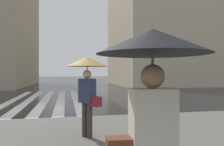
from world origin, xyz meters
TOP-DOWN VIEW (x-y plane):
  - ground_plane at (0.00, 0.00)m, footprint 220.00×220.00m
  - zebra_crossing at (4.00, 0.50)m, footprint 13.00×4.50m
  - haussmann_block_corner at (20.02, -19.84)m, footprint 15.05×23.32m
  - pedestrian_with_floral_umbrella at (-5.68, -1.33)m, footprint 1.06×1.06m
  - pedestrian_approaching_kerb at (-9.34, -1.56)m, footprint 1.03×1.03m

SIDE VIEW (x-z plane):
  - ground_plane at x=0.00m, z-range 0.00..0.00m
  - zebra_crossing at x=4.00m, z-range 0.00..0.01m
  - pedestrian_approaching_kerb at x=-9.34m, z-range 0.76..2.76m
  - pedestrian_with_floral_umbrella at x=-5.68m, z-range 0.78..2.78m
  - haussmann_block_corner at x=20.02m, z-range -0.26..24.87m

